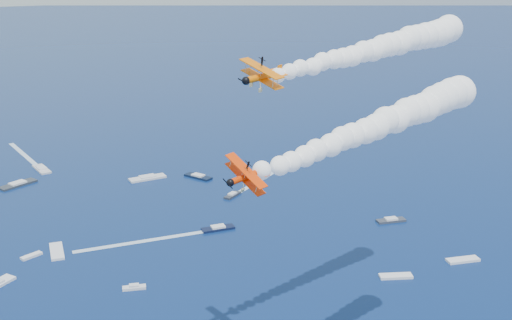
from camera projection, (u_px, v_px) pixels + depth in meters
name	position (u px, v px, depth m)	size (l,w,h in m)	color
biplane_lead	(263.00, 77.00, 105.24)	(8.25, 9.25, 5.58)	orange
biplane_trail	(247.00, 176.00, 83.93)	(6.35, 7.12, 4.29)	#F63905
smoke_trail_lead	(372.00, 49.00, 120.56)	(50.92, 18.22, 9.76)	white
smoke_trail_trail	(375.00, 126.00, 100.19)	(50.26, 20.42, 9.76)	white
spectator_boats	(72.00, 233.00, 194.03)	(197.48, 176.55, 0.70)	#2A2E38
boat_wakes	(138.00, 186.00, 233.83)	(100.25, 124.38, 0.04)	white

